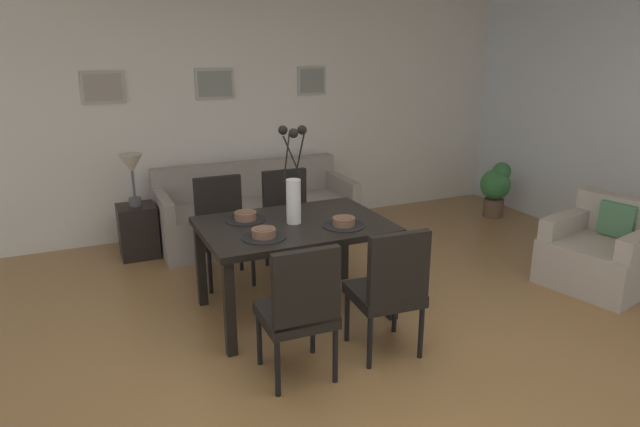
{
  "coord_description": "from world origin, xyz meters",
  "views": [
    {
      "loc": [
        -1.49,
        -2.86,
        2.09
      ],
      "look_at": [
        0.2,
        0.9,
        0.81
      ],
      "focal_mm": 31.8,
      "sensor_mm": 36.0,
      "label": 1
    }
  ],
  "objects_px": {
    "armchair": "(603,253)",
    "framed_picture_right": "(312,81)",
    "dining_chair_near_left": "(300,306)",
    "table_lamp": "(132,168)",
    "dining_chair_far_left": "(390,286)",
    "framed_picture_left": "(103,87)",
    "bowl_near_left": "(264,232)",
    "bowl_far_left": "(344,221)",
    "bowl_near_right": "(245,215)",
    "potted_plant": "(496,187)",
    "dining_chair_far_right": "(289,215)",
    "centerpiece_vase": "(293,187)",
    "side_table": "(138,231)",
    "dining_table": "(294,234)",
    "dining_chair_near_right": "(222,224)",
    "sofa": "(256,214)",
    "framed_picture_center": "(215,84)"
  },
  "relations": [
    {
      "from": "armchair",
      "to": "framed_picture_right",
      "type": "xyz_separation_m",
      "value": [
        -1.54,
        2.84,
        1.34
      ]
    },
    {
      "from": "sofa",
      "to": "armchair",
      "type": "relative_size",
      "value": 2.11
    },
    {
      "from": "dining_chair_near_right",
      "to": "bowl_near_left",
      "type": "height_order",
      "value": "dining_chair_near_right"
    },
    {
      "from": "bowl_far_left",
      "to": "sofa",
      "type": "xyz_separation_m",
      "value": [
        -0.06,
        1.96,
        -0.5
      ]
    },
    {
      "from": "bowl_far_left",
      "to": "armchair",
      "type": "distance_m",
      "value": 2.42
    },
    {
      "from": "dining_chair_near_right",
      "to": "potted_plant",
      "type": "distance_m",
      "value": 3.52
    },
    {
      "from": "centerpiece_vase",
      "to": "framed_picture_center",
      "type": "xyz_separation_m",
      "value": [
        -0.0,
        2.23,
        0.6
      ]
    },
    {
      "from": "dining_chair_far_right",
      "to": "sofa",
      "type": "relative_size",
      "value": 0.45
    },
    {
      "from": "table_lamp",
      "to": "dining_chair_far_left",
      "type": "bearing_deg",
      "value": -63.52
    },
    {
      "from": "bowl_near_right",
      "to": "table_lamp",
      "type": "xyz_separation_m",
      "value": [
        -0.65,
        1.54,
        0.11
      ]
    },
    {
      "from": "framed_picture_left",
      "to": "framed_picture_right",
      "type": "height_order",
      "value": "framed_picture_right"
    },
    {
      "from": "dining_chair_near_left",
      "to": "table_lamp",
      "type": "relative_size",
      "value": 1.8
    },
    {
      "from": "dining_chair_near_left",
      "to": "armchair",
      "type": "distance_m",
      "value": 2.99
    },
    {
      "from": "bowl_near_right",
      "to": "potted_plant",
      "type": "xyz_separation_m",
      "value": [
        3.46,
        1.12,
        -0.41
      ]
    },
    {
      "from": "potted_plant",
      "to": "dining_chair_near_right",
      "type": "bearing_deg",
      "value": -172.27
    },
    {
      "from": "side_table",
      "to": "dining_table",
      "type": "bearing_deg",
      "value": -61.17
    },
    {
      "from": "dining_chair_far_left",
      "to": "table_lamp",
      "type": "relative_size",
      "value": 1.8
    },
    {
      "from": "dining_chair_far_right",
      "to": "framed_picture_left",
      "type": "bearing_deg",
      "value": 136.22
    },
    {
      "from": "sofa",
      "to": "framed_picture_center",
      "type": "bearing_deg",
      "value": 117.55
    },
    {
      "from": "bowl_near_right",
      "to": "framed_picture_right",
      "type": "xyz_separation_m",
      "value": [
        1.43,
        2.01,
        0.84
      ]
    },
    {
      "from": "sofa",
      "to": "armchair",
      "type": "distance_m",
      "value": 3.37
    },
    {
      "from": "sofa",
      "to": "dining_chair_near_right",
      "type": "bearing_deg",
      "value": -123.89
    },
    {
      "from": "dining_chair_near_left",
      "to": "table_lamp",
      "type": "height_order",
      "value": "table_lamp"
    },
    {
      "from": "dining_chair_far_right",
      "to": "framed_picture_left",
      "type": "distance_m",
      "value": 2.25
    },
    {
      "from": "dining_chair_far_right",
      "to": "dining_chair_near_right",
      "type": "bearing_deg",
      "value": -179.52
    },
    {
      "from": "centerpiece_vase",
      "to": "framed_picture_right",
      "type": "distance_m",
      "value": 2.56
    },
    {
      "from": "dining_chair_near_right",
      "to": "bowl_near_left",
      "type": "bearing_deg",
      "value": -88.79
    },
    {
      "from": "dining_chair_near_left",
      "to": "sofa",
      "type": "height_order",
      "value": "dining_chair_near_left"
    },
    {
      "from": "centerpiece_vase",
      "to": "bowl_near_right",
      "type": "bearing_deg",
      "value": 145.53
    },
    {
      "from": "dining_table",
      "to": "framed_picture_right",
      "type": "relative_size",
      "value": 4.11
    },
    {
      "from": "dining_chair_near_left",
      "to": "dining_chair_near_right",
      "type": "relative_size",
      "value": 1.0
    },
    {
      "from": "bowl_near_left",
      "to": "bowl_far_left",
      "type": "bearing_deg",
      "value": 0.0
    },
    {
      "from": "dining_chair_far_left",
      "to": "bowl_far_left",
      "type": "xyz_separation_m",
      "value": [
        -0.02,
        0.65,
        0.27
      ]
    },
    {
      "from": "dining_chair_far_left",
      "to": "bowl_near_left",
      "type": "xyz_separation_m",
      "value": [
        -0.65,
        0.65,
        0.27
      ]
    },
    {
      "from": "bowl_near_left",
      "to": "table_lamp",
      "type": "distance_m",
      "value": 2.08
    },
    {
      "from": "side_table",
      "to": "table_lamp",
      "type": "bearing_deg",
      "value": 90.0
    },
    {
      "from": "framed_picture_right",
      "to": "dining_chair_near_right",
      "type": "bearing_deg",
      "value": -136.93
    },
    {
      "from": "dining_chair_near_left",
      "to": "armchair",
      "type": "xyz_separation_m",
      "value": [
        2.97,
        0.28,
        -0.23
      ]
    },
    {
      "from": "table_lamp",
      "to": "framed_picture_left",
      "type": "height_order",
      "value": "framed_picture_left"
    },
    {
      "from": "bowl_far_left",
      "to": "framed_picture_right",
      "type": "bearing_deg",
      "value": 71.87
    },
    {
      "from": "bowl_near_right",
      "to": "potted_plant",
      "type": "bearing_deg",
      "value": 17.98
    },
    {
      "from": "dining_chair_far_left",
      "to": "bowl_near_left",
      "type": "relative_size",
      "value": 5.41
    },
    {
      "from": "centerpiece_vase",
      "to": "dining_chair_far_right",
      "type": "bearing_deg",
      "value": 71.26
    },
    {
      "from": "bowl_far_left",
      "to": "table_lamp",
      "type": "xyz_separation_m",
      "value": [
        -1.28,
        1.98,
        0.11
      ]
    },
    {
      "from": "framed_picture_right",
      "to": "potted_plant",
      "type": "xyz_separation_m",
      "value": [
        2.03,
        -0.89,
        -1.25
      ]
    },
    {
      "from": "framed_picture_left",
      "to": "dining_table",
      "type": "bearing_deg",
      "value": -63.4
    },
    {
      "from": "dining_chair_near_left",
      "to": "framed_picture_left",
      "type": "bearing_deg",
      "value": 104.33
    },
    {
      "from": "dining_chair_far_left",
      "to": "sofa",
      "type": "distance_m",
      "value": 2.62
    },
    {
      "from": "table_lamp",
      "to": "dining_chair_far_right",
      "type": "bearing_deg",
      "value": -34.94
    },
    {
      "from": "dining_table",
      "to": "bowl_near_right",
      "type": "xyz_separation_m",
      "value": [
        -0.32,
        0.22,
        0.13
      ]
    }
  ]
}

